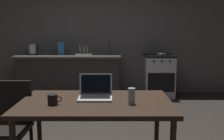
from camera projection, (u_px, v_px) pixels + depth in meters
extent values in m
cube|color=#5C5959|center=(114.00, 34.00, 5.68)|extent=(6.40, 0.10, 2.61)
cube|color=#282623|center=(71.00, 76.00, 5.47)|extent=(2.10, 0.60, 0.84)
cube|color=#66605B|center=(70.00, 56.00, 5.40)|extent=(2.16, 0.64, 0.04)
cube|color=#B7BABF|center=(160.00, 77.00, 5.46)|extent=(0.60, 0.60, 0.84)
cube|color=black|center=(160.00, 56.00, 5.40)|extent=(0.60, 0.60, 0.04)
cube|color=black|center=(162.00, 83.00, 5.17)|extent=(0.54, 0.01, 0.39)
cylinder|color=black|center=(155.00, 61.00, 5.10)|extent=(0.04, 0.02, 0.04)
cylinder|color=black|center=(163.00, 62.00, 5.10)|extent=(0.04, 0.02, 0.04)
cylinder|color=black|center=(171.00, 62.00, 5.10)|extent=(0.04, 0.02, 0.04)
cube|color=#332319|center=(97.00, 103.00, 2.38)|extent=(1.40, 0.85, 0.04)
cylinder|color=#332319|center=(40.00, 127.00, 2.80)|extent=(0.05, 0.05, 0.72)
cylinder|color=#332319|center=(158.00, 127.00, 2.80)|extent=(0.05, 0.05, 0.72)
cube|color=black|center=(9.00, 129.00, 2.47)|extent=(0.40, 0.40, 0.04)
cube|color=black|center=(14.00, 101.00, 2.61)|extent=(0.38, 0.04, 0.42)
cube|color=silver|center=(96.00, 98.00, 2.44)|extent=(0.32, 0.22, 0.02)
cube|color=black|center=(96.00, 97.00, 2.45)|extent=(0.28, 0.12, 0.00)
cube|color=silver|center=(97.00, 84.00, 2.53)|extent=(0.32, 0.02, 0.21)
cube|color=black|center=(97.00, 84.00, 2.53)|extent=(0.29, 0.02, 0.18)
cylinder|color=black|center=(34.00, 54.00, 5.40)|extent=(0.16, 0.16, 0.02)
cylinder|color=#B2B5BA|center=(34.00, 49.00, 5.39)|extent=(0.16, 0.16, 0.20)
cylinder|color=#B2B5BA|center=(34.00, 44.00, 5.37)|extent=(0.09, 0.09, 0.02)
cube|color=black|center=(38.00, 49.00, 5.38)|extent=(0.02, 0.02, 0.14)
cylinder|color=#2D2D33|center=(110.00, 50.00, 5.33)|extent=(0.07, 0.07, 0.22)
cone|color=#2D2D33|center=(110.00, 43.00, 5.31)|extent=(0.07, 0.07, 0.06)
cylinder|color=black|center=(110.00, 41.00, 5.30)|extent=(0.03, 0.03, 0.02)
cylinder|color=gray|center=(162.00, 55.00, 5.37)|extent=(0.23, 0.23, 0.01)
torus|color=gray|center=(162.00, 53.00, 5.37)|extent=(0.24, 0.24, 0.02)
cylinder|color=black|center=(164.00, 55.00, 5.17)|extent=(0.02, 0.18, 0.02)
cylinder|color=black|center=(54.00, 99.00, 2.26)|extent=(0.09, 0.09, 0.09)
torus|color=black|center=(60.00, 99.00, 2.26)|extent=(0.05, 0.01, 0.05)
cylinder|color=#99B7C6|center=(133.00, 96.00, 2.27)|extent=(0.07, 0.07, 0.14)
cube|color=#3372B2|center=(62.00, 48.00, 5.40)|extent=(0.13, 0.05, 0.27)
cube|color=silver|center=(85.00, 54.00, 5.40)|extent=(0.34, 0.26, 0.03)
cylinder|color=beige|center=(82.00, 49.00, 5.38)|extent=(0.04, 0.18, 0.18)
cylinder|color=beige|center=(85.00, 49.00, 5.38)|extent=(0.04, 0.18, 0.18)
cylinder|color=beige|center=(89.00, 49.00, 5.38)|extent=(0.04, 0.18, 0.18)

